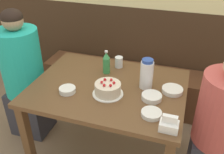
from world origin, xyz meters
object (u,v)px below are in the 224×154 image
Objects in this scene: bowl_sauce_shallow at (151,114)px; glass_water_tall at (119,62)px; water_pitcher at (147,74)px; napkin_holder at (169,125)px; bowl_side_dish at (67,90)px; person_teal_shirt at (221,127)px; birthday_cake at (108,89)px; bowl_rice_small at (172,90)px; soju_bottle at (106,63)px; bowl_soup_white at (152,97)px; bench_seat at (132,86)px; person_pale_blue_shirt at (25,78)px.

glass_water_tall reaches higher than bowl_sauce_shallow.
water_pitcher is 0.47m from napkin_holder.
water_pitcher is at bearing -40.36° from glass_water_tall.
bowl_side_dish is 1.11m from person_teal_shirt.
birthday_cake is 1.85× the size of bowl_side_dish.
bowl_sauce_shallow is (-0.09, -0.31, -0.00)m from bowl_rice_small.
bowl_sauce_shallow is (0.62, -0.07, -0.00)m from bowl_side_dish.
glass_water_tall is at bearing 139.64° from water_pitcher.
soju_bottle is 1.64× the size of bowl_side_dish.
bowl_soup_white is (0.42, -0.25, -0.07)m from soju_bottle.
bowl_soup_white is at bearing -63.05° from water_pitcher.
bowl_sauce_shallow is at bearing -72.17° from water_pitcher.
bowl_rice_small is 0.53m from glass_water_tall.
person_teal_shirt is at bearing 27.06° from bowl_sauce_shallow.
birthday_cake is 0.51m from napkin_holder.
bowl_rice_small is (0.54, -0.12, -0.08)m from soju_bottle.
bowl_rice_small is at bearing -1.40° from water_pitcher.
bowl_rice_small is (0.46, -0.76, 0.53)m from bench_seat.
glass_water_tall is 0.08× the size of person_teal_shirt.
person_pale_blue_shirt is (-0.75, -0.09, -0.24)m from soju_bottle.
bowl_sauce_shallow is 0.11× the size of person_teal_shirt.
bowl_sauce_shallow is at bearing 27.06° from person_teal_shirt.
soju_bottle is at bearing 6.94° from person_pale_blue_shirt.
person_pale_blue_shirt is (-0.86, 0.19, -0.19)m from birthday_cake.
soju_bottle is at bearing -11.83° from person_teal_shirt.
person_pale_blue_shirt reaches higher than soju_bottle.
person_teal_shirt is (0.56, -0.08, -0.28)m from water_pitcher.
soju_bottle is 0.79m from person_pale_blue_shirt.
soju_bottle is 0.17× the size of person_teal_shirt.
napkin_holder is 0.82m from glass_water_tall.
bowl_side_dish reaches higher than bowl_sauce_shallow.
bowl_soup_white is at bearing -30.85° from soju_bottle.
napkin_holder is at bearing -42.74° from soju_bottle.
soju_bottle reaches higher than bench_seat.
person_pale_blue_shirt is at bearing 178.88° from bowl_rice_small.
birthday_cake is at bearing -173.15° from bowl_soup_white.
napkin_holder is 0.10× the size of person_teal_shirt.
bench_seat is at bearing 88.74° from glass_water_tall.
person_teal_shirt is (0.46, 0.23, -0.19)m from bowl_sauce_shallow.
napkin_holder is (0.22, -0.41, -0.07)m from water_pitcher.
person_teal_shirt is (0.34, 0.33, -0.21)m from napkin_holder.
person_teal_shirt is (0.83, -0.84, 0.35)m from bench_seat.
soju_bottle reaches higher than birthday_cake.
person_pale_blue_shirt is (-1.29, 0.03, -0.16)m from bowl_rice_small.
bowl_side_dish is (-0.17, -0.35, -0.07)m from soju_bottle.
bowl_sauce_shallow is (0.45, -0.42, -0.08)m from soju_bottle.
bowl_rice_small reaches higher than bowl_sauce_shallow.
person_teal_shirt reaches higher than birthday_cake.
bench_seat is 9.08× the size of birthday_cake.
birthday_cake is 0.96× the size of water_pitcher.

